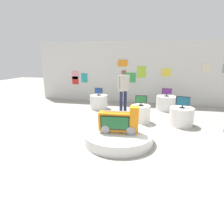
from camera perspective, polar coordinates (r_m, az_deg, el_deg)
ground_plane at (r=5.65m, az=5.76°, el=-7.49°), size 30.00×30.00×0.00m
back_wall_display at (r=9.79m, az=9.51°, el=11.34°), size 11.09×0.13×3.02m
main_display_pedestal at (r=5.30m, az=1.93°, el=-7.43°), size 1.86×1.86×0.28m
novelty_firetruck_tv at (r=5.13m, az=2.18°, el=-2.98°), size 1.07×0.40×0.73m
display_pedestal_left_rear at (r=8.82m, az=15.66°, el=2.60°), size 0.85×0.85×0.61m
tv_on_left_rear at (r=8.72m, az=15.90°, el=5.74°), size 0.41×0.19×0.34m
display_pedestal_center_rear at (r=8.73m, az=-3.93°, el=3.02°), size 0.79×0.79×0.61m
tv_on_center_rear at (r=8.64m, az=-3.99°, el=6.08°), size 0.37×0.21×0.33m
display_pedestal_right_rear at (r=6.91m, az=8.43°, el=-0.53°), size 0.67×0.67×0.61m
tv_on_right_rear at (r=6.79m, az=8.59°, el=3.52°), size 0.40×0.18×0.36m
display_pedestal_far_right at (r=6.94m, az=19.81°, el=-1.25°), size 0.80×0.80×0.61m
tv_on_far_right at (r=6.81m, az=20.22°, el=2.92°), size 0.45×0.16×0.38m
shopper_browsing_near_truck at (r=7.86m, az=3.38°, el=7.14°), size 0.44×0.40×1.78m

